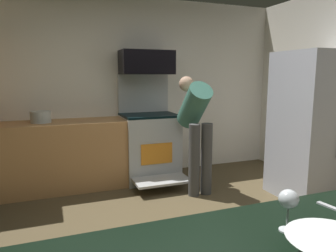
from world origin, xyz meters
TOP-DOWN VIEW (x-y plane):
  - wall_back at (0.00, 2.34)m, footprint 5.20×0.12m
  - lower_cabinet_run at (-0.90, 1.98)m, footprint 2.40×0.60m
  - oven_range at (0.33, 1.96)m, footprint 0.76×1.04m
  - microwave at (0.33, 2.06)m, footprint 0.74×0.38m
  - refrigerator at (2.03, 0.64)m, footprint 0.86×0.77m
  - person_cook at (0.74, 1.29)m, footprint 0.31×0.66m
  - mixing_bowl_small at (-0.18, -1.59)m, footprint 0.29×0.29m
  - wine_glass_extra at (-0.15, -1.36)m, footprint 0.08×0.08m
  - stock_pot at (-1.10, 1.98)m, footprint 0.25×0.25m

SIDE VIEW (x-z plane):
  - lower_cabinet_run at x=-0.90m, z-range 0.00..0.90m
  - oven_range at x=0.33m, z-range -0.24..1.26m
  - refrigerator at x=2.03m, z-range 0.00..1.77m
  - person_cook at x=0.74m, z-range 0.15..1.63m
  - mixing_bowl_small at x=-0.18m, z-range 0.90..0.99m
  - stock_pot at x=-1.10m, z-range 0.90..1.05m
  - wine_glass_extra at x=-0.15m, z-range 0.94..1.11m
  - wall_back at x=0.00m, z-range 0.00..2.60m
  - microwave at x=0.33m, z-range 1.50..1.84m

